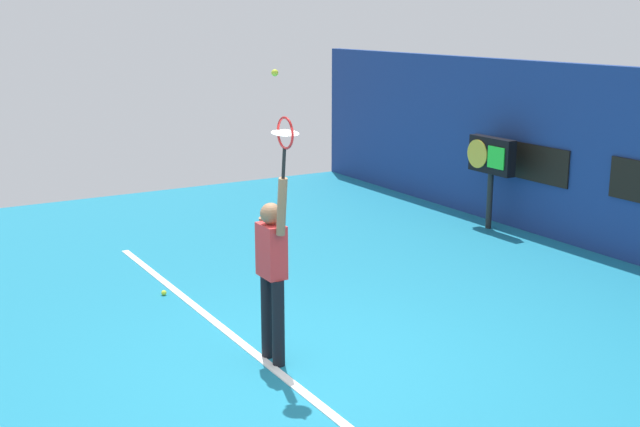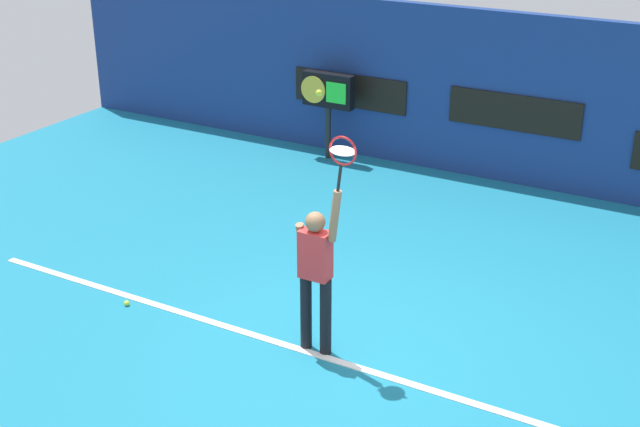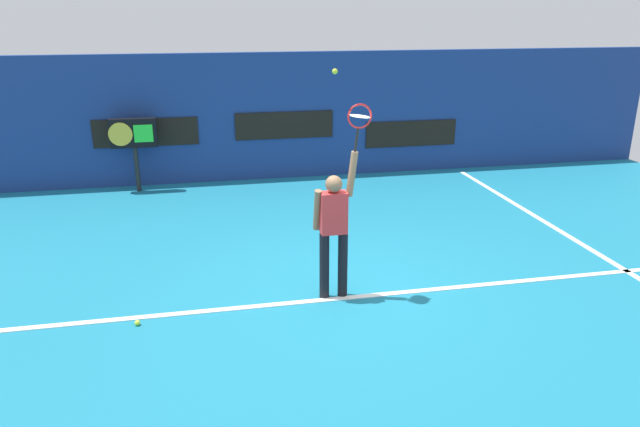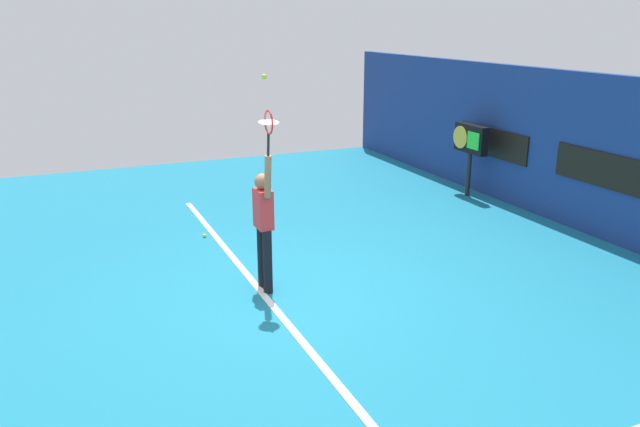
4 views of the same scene
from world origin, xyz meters
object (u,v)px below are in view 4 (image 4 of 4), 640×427
Objects in this scene: tennis_racket at (269,125)px; tennis_ball at (264,77)px; scoreboard_clock at (470,142)px; tennis_player at (264,221)px; spare_ball at (205,236)px.

tennis_racket is 9.09× the size of tennis_ball.
tennis_player is at bearing -62.16° from scoreboard_clock.
scoreboard_clock is at bearing 118.16° from tennis_ball.
tennis_racket is 6.65m from scoreboard_clock.
spare_ball is at bearing -174.42° from tennis_racket.
spare_ball is (-2.54, -0.33, -2.93)m from tennis_ball.
tennis_ball is at bearing 77.76° from tennis_player.
tennis_racket reaches higher than scoreboard_clock.
spare_ball is (-2.53, -0.28, -0.98)m from tennis_player.
scoreboard_clock is at bearing 94.37° from spare_ball.
tennis_player is 6.38m from scoreboard_clock.
scoreboard_clock is at bearing 117.84° from tennis_player.
spare_ball is at bearing -85.63° from scoreboard_clock.
scoreboard_clock is (-3.29, 5.65, -1.20)m from tennis_racket.
scoreboard_clock is (-2.98, 5.64, 0.18)m from tennis_player.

